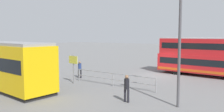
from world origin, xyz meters
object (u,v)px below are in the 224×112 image
Objects in this scene: double_decker_bus at (216,57)px; info_sign at (73,64)px; pedestrian_near_railing at (80,68)px; street_lamp at (180,39)px; pedestrian_crossing at (127,87)px.

info_sign is (9.85, 9.70, -0.29)m from double_decker_bus.
pedestrian_near_railing is 11.56m from street_lamp.
double_decker_bus is at bearing -92.25° from street_lamp.
pedestrian_near_railing is at bearing -19.61° from street_lamp.
pedestrian_crossing is 0.69× the size of info_sign.
double_decker_bus is 4.73× the size of info_sign.
pedestrian_crossing reaches higher than pedestrian_near_railing.
info_sign is 0.37× the size of street_lamp.
double_decker_bus is 12.57m from pedestrian_crossing.
double_decker_bus is 13.82m from info_sign.
pedestrian_near_railing is 8.82m from pedestrian_crossing.
double_decker_bus is at bearing -135.44° from info_sign.
double_decker_bus is 11.48m from street_lamp.
pedestrian_near_railing is 0.66× the size of info_sign.
street_lamp is at bearing -165.65° from pedestrian_crossing.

